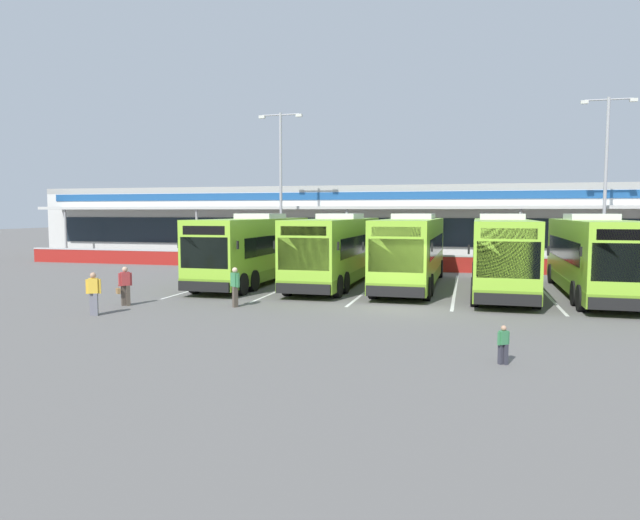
% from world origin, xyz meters
% --- Properties ---
extents(ground_plane, '(200.00, 200.00, 0.00)m').
position_xyz_m(ground_plane, '(0.00, 0.00, 0.00)').
color(ground_plane, '#605E5B').
extents(terminal_building, '(70.00, 13.00, 6.00)m').
position_xyz_m(terminal_building, '(-0.00, 26.91, 3.01)').
color(terminal_building, silver).
rests_on(terminal_building, ground).
extents(red_barrier_wall, '(60.00, 0.40, 1.10)m').
position_xyz_m(red_barrier_wall, '(0.00, 14.50, 0.56)').
color(red_barrier_wall, maroon).
rests_on(red_barrier_wall, ground).
extents(coach_bus_leftmost, '(3.00, 12.18, 3.78)m').
position_xyz_m(coach_bus_leftmost, '(-8.61, 6.20, 1.79)').
color(coach_bus_leftmost, '#8CC633').
rests_on(coach_bus_leftmost, ground).
extents(coach_bus_left_centre, '(3.00, 12.18, 3.78)m').
position_xyz_m(coach_bus_left_centre, '(-4.12, 6.58, 1.79)').
color(coach_bus_left_centre, '#8CC633').
rests_on(coach_bus_left_centre, ground).
extents(coach_bus_centre, '(3.00, 12.18, 3.78)m').
position_xyz_m(coach_bus_centre, '(-0.16, 6.70, 1.79)').
color(coach_bus_centre, '#8CC633').
rests_on(coach_bus_centre, ground).
extents(coach_bus_right_centre, '(3.00, 12.18, 3.78)m').
position_xyz_m(coach_bus_right_centre, '(4.23, 5.61, 1.79)').
color(coach_bus_right_centre, '#8CC633').
rests_on(coach_bus_right_centre, ground).
extents(coach_bus_rightmost, '(3.00, 12.18, 3.78)m').
position_xyz_m(coach_bus_rightmost, '(8.25, 5.42, 1.79)').
color(coach_bus_rightmost, '#8CC633').
rests_on(coach_bus_rightmost, ground).
extents(bay_stripe_far_west, '(0.14, 13.00, 0.01)m').
position_xyz_m(bay_stripe_far_west, '(-10.50, 6.00, 0.00)').
color(bay_stripe_far_west, silver).
rests_on(bay_stripe_far_west, ground).
extents(bay_stripe_west, '(0.14, 13.00, 0.01)m').
position_xyz_m(bay_stripe_west, '(-6.30, 6.00, 0.00)').
color(bay_stripe_west, silver).
rests_on(bay_stripe_west, ground).
extents(bay_stripe_mid_west, '(0.14, 13.00, 0.01)m').
position_xyz_m(bay_stripe_mid_west, '(-2.10, 6.00, 0.00)').
color(bay_stripe_mid_west, silver).
rests_on(bay_stripe_mid_west, ground).
extents(bay_stripe_centre, '(0.14, 13.00, 0.01)m').
position_xyz_m(bay_stripe_centre, '(2.10, 6.00, 0.00)').
color(bay_stripe_centre, silver).
rests_on(bay_stripe_centre, ground).
extents(bay_stripe_mid_east, '(0.14, 13.00, 0.01)m').
position_xyz_m(bay_stripe_mid_east, '(6.30, 6.00, 0.00)').
color(bay_stripe_mid_east, silver).
rests_on(bay_stripe_mid_east, ground).
extents(pedestrian_with_handbag, '(0.56, 0.58, 1.62)m').
position_xyz_m(pedestrian_with_handbag, '(-11.02, -2.41, 0.86)').
color(pedestrian_with_handbag, '#4C4238').
rests_on(pedestrian_with_handbag, ground).
extents(pedestrian_in_dark_coat, '(0.52, 0.34, 1.62)m').
position_xyz_m(pedestrian_in_dark_coat, '(-10.85, -4.68, 0.87)').
color(pedestrian_in_dark_coat, slate).
rests_on(pedestrian_in_dark_coat, ground).
extents(pedestrian_child, '(0.30, 0.24, 1.00)m').
position_xyz_m(pedestrian_child, '(3.57, -8.12, 0.54)').
color(pedestrian_child, '#33333D').
rests_on(pedestrian_child, ground).
extents(pedestrian_near_bin, '(0.50, 0.42, 1.62)m').
position_xyz_m(pedestrian_near_bin, '(-6.49, -1.56, 0.87)').
color(pedestrian_near_bin, '#4C4238').
rests_on(pedestrian_near_bin, ground).
extents(lamp_post_west, '(3.24, 0.28, 11.00)m').
position_xyz_m(lamp_post_west, '(-10.60, 16.81, 6.29)').
color(lamp_post_west, '#9E9EA3').
rests_on(lamp_post_west, ground).
extents(lamp_post_centre, '(3.24, 0.28, 11.00)m').
position_xyz_m(lamp_post_centre, '(11.00, 16.54, 6.29)').
color(lamp_post_centre, '#9E9EA3').
rests_on(lamp_post_centre, ground).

